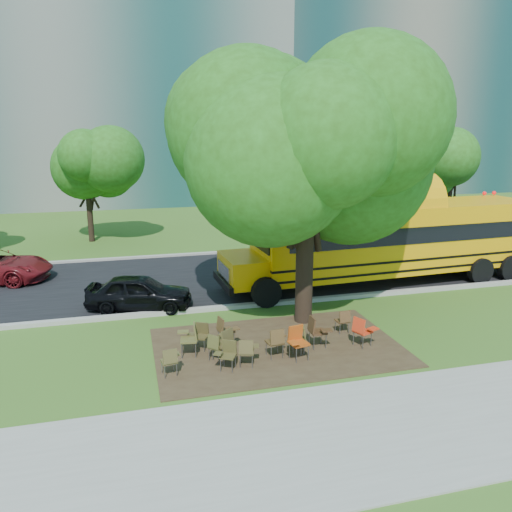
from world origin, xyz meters
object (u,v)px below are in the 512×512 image
object	(u,v)px
chair_10	(225,328)
chair_3	(228,352)
chair_6	(300,337)
main_tree	(307,148)
chair_2	(225,341)
chair_11	(276,340)
chair_8	(190,336)
chair_0	(170,359)
chair_1	(217,345)
chair_5	(297,339)
chair_12	(316,329)
school_bus	(395,238)
chair_13	(344,319)
black_car	(139,292)
chair_9	(200,334)
chair_4	(247,350)
chair_7	(362,329)

from	to	relation	value
chair_10	chair_3	bearing A→B (deg)	-21.07
chair_6	main_tree	bearing A→B (deg)	-7.29
chair_2	chair_11	size ratio (longest dim) A/B	1.06
chair_8	chair_0	bearing A→B (deg)	156.83
chair_0	chair_2	distance (m)	1.59
chair_6	chair_11	world-z (taller)	chair_11
chair_1	chair_8	distance (m)	0.85
chair_0	chair_5	xyz separation A→B (m)	(3.42, 0.11, 0.10)
chair_5	chair_1	bearing A→B (deg)	-22.28
chair_12	chair_6	bearing A→B (deg)	-74.40
chair_0	school_bus	bearing A→B (deg)	22.26
chair_13	black_car	distance (m)	7.12
chair_8	chair_9	xyz separation A→B (m)	(0.32, 0.33, -0.10)
school_bus	chair_1	xyz separation A→B (m)	(-8.40, -5.54, -1.37)
chair_9	chair_10	xyz separation A→B (m)	(0.72, 0.07, 0.05)
main_tree	chair_5	bearing A→B (deg)	-113.41
chair_2	chair_6	world-z (taller)	chair_2
chair_10	chair_4	bearing A→B (deg)	-1.20
chair_12	chair_5	bearing A→B (deg)	-54.57
chair_6	black_car	bearing A→B (deg)	56.25
main_tree	chair_10	bearing A→B (deg)	-156.40
black_car	chair_6	bearing A→B (deg)	-124.84
chair_12	main_tree	bearing A→B (deg)	169.92
chair_3	chair_4	distance (m)	0.52
chair_7	chair_10	world-z (taller)	chair_7
chair_6	black_car	distance (m)	6.40
chair_0	chair_10	world-z (taller)	chair_10
chair_9	chair_10	distance (m)	0.73
main_tree	chair_4	distance (m)	6.31
chair_3	chair_6	bearing A→B (deg)	-138.46
chair_3	chair_8	size ratio (longest dim) A/B	0.84
main_tree	black_car	bearing A→B (deg)	153.29
chair_0	chair_12	bearing A→B (deg)	-0.76
chair_0	chair_13	bearing A→B (deg)	5.36
chair_5	chair_12	bearing A→B (deg)	-155.55
chair_3	chair_7	distance (m)	4.03
chair_1	chair_2	size ratio (longest dim) A/B	0.84
chair_7	black_car	world-z (taller)	black_car
main_tree	chair_6	distance (m)	5.63
chair_0	chair_1	world-z (taller)	chair_1
school_bus	black_car	world-z (taller)	school_bus
chair_1	chair_13	xyz separation A→B (m)	(4.12, 0.94, -0.02)
chair_2	chair_12	xyz separation A→B (m)	(2.69, 0.15, 0.00)
chair_5	chair_13	size ratio (longest dim) A/B	1.23
main_tree	chair_2	size ratio (longest dim) A/B	9.73
main_tree	chair_9	xyz separation A→B (m)	(-3.58, -1.32, -5.09)
chair_0	chair_11	bearing A→B (deg)	-3.40
chair_13	chair_12	bearing A→B (deg)	-150.68
chair_3	chair_12	size ratio (longest dim) A/B	0.84
chair_9	main_tree	bearing A→B (deg)	-131.79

